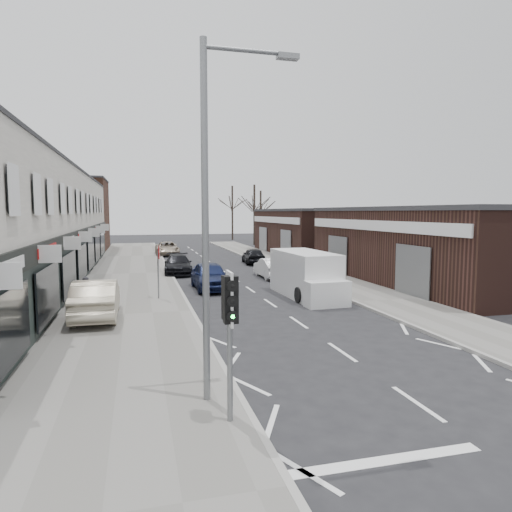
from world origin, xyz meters
TOP-DOWN VIEW (x-y plane):
  - ground at (0.00, 0.00)m, footprint 160.00×160.00m
  - pavement_left at (-6.75, 22.00)m, footprint 5.50×64.00m
  - pavement_right at (5.75, 22.00)m, footprint 3.50×64.00m
  - shop_terrace_left at (-13.50, 19.50)m, footprint 8.00×41.00m
  - brick_block_far at (-13.50, 45.00)m, footprint 8.00×10.00m
  - right_unit_near at (12.50, 14.00)m, footprint 10.00×18.00m
  - right_unit_far at (12.50, 34.00)m, footprint 10.00×16.00m
  - tree_far_a at (9.00, 48.00)m, footprint 3.60×3.60m
  - tree_far_b at (11.50, 54.00)m, footprint 3.60×3.60m
  - tree_far_c at (8.50, 60.00)m, footprint 3.60×3.60m
  - traffic_light at (-4.40, -2.02)m, footprint 0.28×0.60m
  - street_lamp at (-4.53, -0.80)m, footprint 2.23×0.22m
  - warning_sign at (-5.16, 12.00)m, footprint 0.12×0.80m
  - white_van at (2.32, 11.25)m, footprint 2.28×6.06m
  - sedan_on_pavement at (-7.83, 8.34)m, footprint 1.68×4.80m
  - pedestrian at (-8.34, 9.58)m, footprint 0.62×0.47m
  - parked_car_left_a at (-2.20, 14.69)m, footprint 1.89×4.58m
  - parked_car_left_b at (-3.40, 21.68)m, footprint 2.21×4.79m
  - parked_car_left_c at (-3.24, 36.13)m, footprint 2.29×4.94m
  - parked_car_right_a at (2.45, 18.22)m, footprint 1.41×4.05m
  - parked_car_right_b at (3.38, 26.54)m, footprint 1.94×4.10m

SIDE VIEW (x-z plane):
  - ground at x=0.00m, z-range 0.00..0.00m
  - tree_far_a at x=9.00m, z-range -4.00..4.00m
  - tree_far_b at x=11.50m, z-range -3.75..3.75m
  - tree_far_c at x=8.50m, z-range -4.25..4.25m
  - pavement_left at x=-6.75m, z-range 0.00..0.12m
  - pavement_right at x=5.75m, z-range 0.00..0.12m
  - parked_car_right_a at x=2.45m, z-range 0.00..1.33m
  - parked_car_right_b at x=3.38m, z-range 0.00..1.36m
  - parked_car_left_b at x=-3.40m, z-range 0.00..1.36m
  - parked_car_left_c at x=-3.24m, z-range 0.00..1.37m
  - parked_car_left_a at x=-2.20m, z-range 0.00..1.55m
  - pedestrian at x=-8.34m, z-range 0.12..1.66m
  - sedan_on_pavement at x=-7.83m, z-range 0.12..1.70m
  - white_van at x=2.32m, z-range -0.06..2.27m
  - warning_sign at x=-5.16m, z-range 0.85..3.55m
  - right_unit_near at x=12.50m, z-range 0.00..4.50m
  - right_unit_far at x=12.50m, z-range 0.00..4.50m
  - traffic_light at x=-4.40m, z-range 0.86..3.96m
  - shop_terrace_left at x=-13.50m, z-range 0.00..7.10m
  - brick_block_far at x=-13.50m, z-range 0.00..8.00m
  - street_lamp at x=-4.53m, z-range 0.62..8.62m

